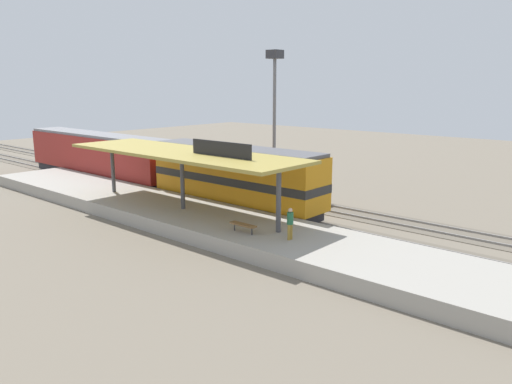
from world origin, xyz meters
TOP-DOWN VIEW (x-y plane):
  - ground_plane at (2.00, 0.00)m, footprint 120.00×120.00m
  - track_near at (0.00, 0.00)m, footprint 3.20×110.00m
  - track_far at (4.60, 0.00)m, footprint 3.20×110.00m
  - platform at (-4.60, 0.00)m, footprint 6.00×44.00m
  - station_canopy at (-4.60, -0.09)m, footprint 5.20×18.00m
  - platform_bench at (-6.00, -6.64)m, footprint 0.44×1.70m
  - locomotive at (0.00, -0.35)m, footprint 2.93×14.43m
  - passenger_carriage_single at (0.00, 17.65)m, footprint 2.90×20.00m
  - light_mast at (7.80, 2.40)m, footprint 1.10×1.10m
  - person_waiting at (-5.29, -9.33)m, footprint 0.34×0.34m

SIDE VIEW (x-z plane):
  - ground_plane at x=2.00m, z-range 0.00..0.00m
  - track_near at x=0.00m, z-range -0.05..0.11m
  - track_far at x=4.60m, z-range -0.05..0.11m
  - platform at x=-4.60m, z-range 0.00..0.90m
  - platform_bench at x=-6.00m, z-range 1.09..1.59m
  - person_waiting at x=-5.29m, z-range 1.00..2.71m
  - passenger_carriage_single at x=0.00m, z-range 0.19..4.43m
  - locomotive at x=0.00m, z-range 0.19..4.63m
  - station_canopy at x=-4.60m, z-range 2.18..6.88m
  - light_mast at x=7.80m, z-range 2.55..14.25m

